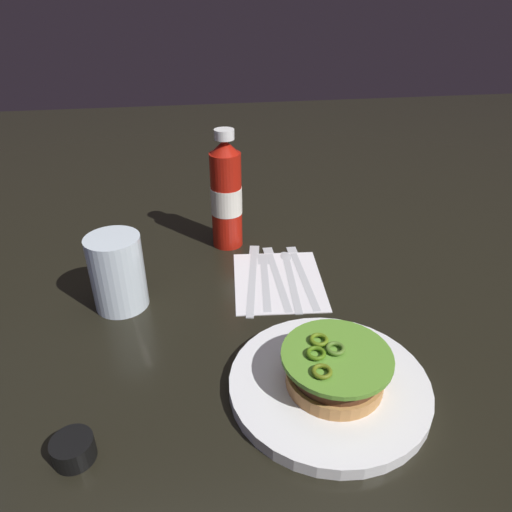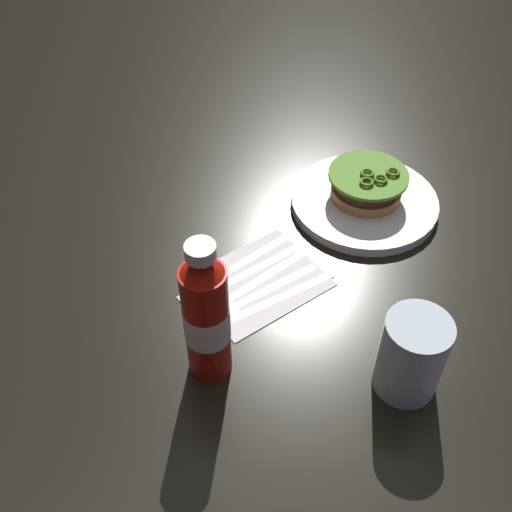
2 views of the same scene
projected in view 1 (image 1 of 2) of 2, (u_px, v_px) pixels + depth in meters
name	position (u px, v px, depth m)	size (l,w,h in m)	color
ground_plane	(271.00, 332.00, 0.67)	(3.00, 3.00, 0.00)	black
dinner_plate	(329.00, 385.00, 0.57)	(0.24, 0.24, 0.02)	white
burger_sandwich	(335.00, 368.00, 0.55)	(0.13, 0.13, 0.05)	#BE8247
ketchup_bottle	(226.00, 195.00, 0.85)	(0.06, 0.06, 0.22)	#A9170D
water_glass	(117.00, 272.00, 0.70)	(0.08, 0.08, 0.12)	silver
condiment_cup	(73.00, 449.00, 0.48)	(0.04, 0.04, 0.03)	black
napkin	(278.00, 280.00, 0.78)	(0.18, 0.15, 0.00)	white
table_knife	(301.00, 270.00, 0.80)	(0.20, 0.02, 0.00)	silver
spoon_utensil	(289.00, 269.00, 0.81)	(0.19, 0.04, 0.00)	silver
steak_knife	(276.00, 271.00, 0.80)	(0.21, 0.02, 0.00)	silver
fork_utensil	(265.00, 273.00, 0.79)	(0.18, 0.04, 0.00)	silver
butter_knife	(253.00, 271.00, 0.80)	(0.22, 0.06, 0.00)	silver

